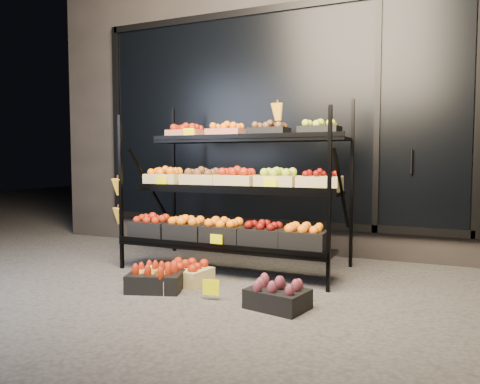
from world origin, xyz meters
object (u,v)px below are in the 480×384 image
at_px(display_rack, 233,189).
at_px(floor_crate_midright, 186,272).
at_px(floor_crate_midleft, 156,278).
at_px(floor_crate_left, 156,280).

distance_m(display_rack, floor_crate_midright, 0.96).
height_order(display_rack, floor_crate_midleft, display_rack).
distance_m(display_rack, floor_crate_left, 1.20).
bearing_deg(display_rack, floor_crate_left, -106.41).
height_order(floor_crate_left, floor_crate_midleft, floor_crate_midleft).
bearing_deg(floor_crate_midleft, floor_crate_left, 83.90).
height_order(display_rack, floor_crate_midright, display_rack).
xyz_separation_m(floor_crate_midleft, floor_crate_midright, (0.12, 0.29, -0.00)).
bearing_deg(floor_crate_midleft, floor_crate_midright, 50.20).
bearing_deg(floor_crate_midright, display_rack, 87.14).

